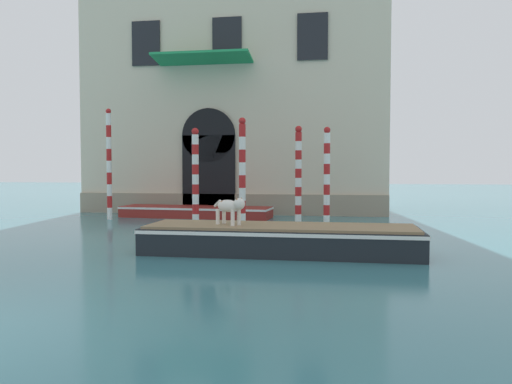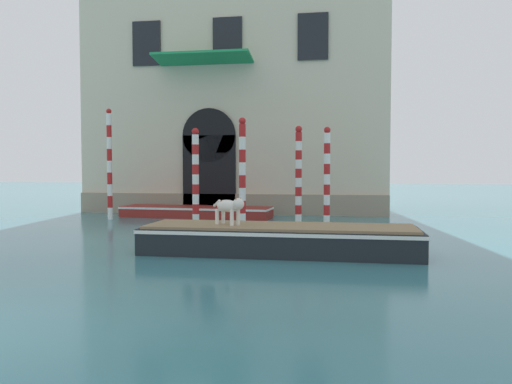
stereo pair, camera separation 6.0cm
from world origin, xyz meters
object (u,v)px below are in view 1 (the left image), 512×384
object	(u,v)px
mooring_pole_3	(242,171)
mooring_pole_4	(298,174)
dog_on_deck	(230,207)
mooring_pole_0	(327,176)
boat_moored_near_palazzo	(196,212)
boat_foreground	(280,238)
mooring_pole_1	(109,164)
mooring_pole_2	(195,176)

from	to	relation	value
mooring_pole_3	mooring_pole_4	size ratio (longest dim) A/B	1.06
mooring_pole_4	mooring_pole_3	bearing A→B (deg)	-148.63
dog_on_deck	mooring_pole_4	distance (m)	6.70
mooring_pole_0	boat_moored_near_palazzo	bearing A→B (deg)	158.86
mooring_pole_0	mooring_pole_4	size ratio (longest dim) A/B	0.97
boat_foreground	mooring_pole_3	distance (m)	5.84
mooring_pole_1	mooring_pole_3	size ratio (longest dim) A/B	1.15
mooring_pole_1	mooring_pole_2	world-z (taller)	mooring_pole_1
boat_moored_near_palazzo	mooring_pole_2	world-z (taller)	mooring_pole_2
mooring_pole_4	dog_on_deck	bearing A→B (deg)	-99.52
mooring_pole_1	mooring_pole_4	xyz separation A→B (m)	(7.34, -0.23, -0.39)
dog_on_deck	mooring_pole_4	world-z (taller)	mooring_pole_4
dog_on_deck	mooring_pole_1	size ratio (longest dim) A/B	0.20
dog_on_deck	mooring_pole_2	size ratio (longest dim) A/B	0.25
boat_foreground	mooring_pole_4	size ratio (longest dim) A/B	1.83
mooring_pole_3	mooring_pole_4	bearing A→B (deg)	31.37
boat_foreground	mooring_pole_0	xyz separation A→B (m)	(0.97, 5.92, 1.37)
boat_moored_near_palazzo	mooring_pole_3	world-z (taller)	mooring_pole_3
mooring_pole_2	boat_foreground	bearing A→B (deg)	-57.16
boat_moored_near_palazzo	mooring_pole_2	xyz separation A→B (m)	(0.65, -2.29, 1.49)
mooring_pole_2	boat_moored_near_palazzo	bearing A→B (deg)	105.91
mooring_pole_0	mooring_pole_3	xyz separation A→B (m)	(-2.86, -0.61, 0.15)
mooring_pole_1	mooring_pole_2	bearing A→B (deg)	-14.95
mooring_pole_0	mooring_pole_4	world-z (taller)	mooring_pole_4
mooring_pole_2	mooring_pole_3	distance (m)	1.81
boat_moored_near_palazzo	mooring_pole_4	world-z (taller)	mooring_pole_4
boat_moored_near_palazzo	boat_foreground	bearing A→B (deg)	-57.47
boat_foreground	dog_on_deck	xyz separation A→B (m)	(-1.16, -0.15, 0.74)
dog_on_deck	mooring_pole_1	world-z (taller)	mooring_pole_1
boat_moored_near_palazzo	mooring_pole_0	xyz separation A→B (m)	(5.28, -2.04, 1.49)
boat_foreground	mooring_pole_4	xyz separation A→B (m)	(-0.05, 6.43, 1.42)
boat_foreground	mooring_pole_2	world-z (taller)	mooring_pole_2
dog_on_deck	mooring_pole_3	size ratio (longest dim) A/B	0.23
mooring_pole_0	mooring_pole_2	xyz separation A→B (m)	(-4.62, -0.25, 0.00)
dog_on_deck	mooring_pole_2	bearing A→B (deg)	147.86
mooring_pole_2	mooring_pole_3	xyz separation A→B (m)	(1.76, -0.36, 0.15)
mooring_pole_0	mooring_pole_3	world-z (taller)	mooring_pole_3
mooring_pole_1	mooring_pole_3	bearing A→B (deg)	-13.86
boat_foreground	mooring_pole_0	distance (m)	6.15
mooring_pole_2	mooring_pole_4	size ratio (longest dim) A/B	0.97
boat_foreground	mooring_pole_2	bearing A→B (deg)	123.22
mooring_pole_2	mooring_pole_3	size ratio (longest dim) A/B	0.92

